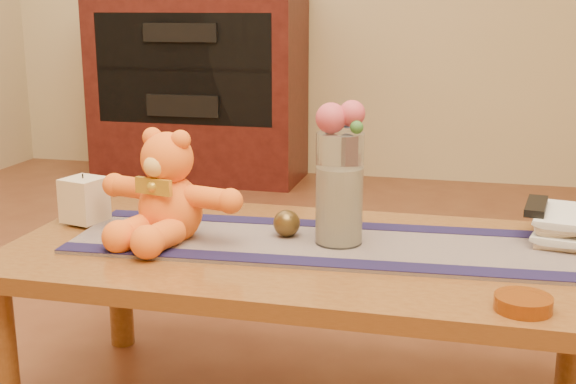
% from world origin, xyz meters
% --- Properties ---
extents(coffee_table_top, '(1.40, 0.70, 0.04)m').
position_xyz_m(coffee_table_top, '(0.00, 0.00, 0.43)').
color(coffee_table_top, brown).
rests_on(coffee_table_top, floor).
extents(table_leg_fl, '(0.07, 0.07, 0.41)m').
position_xyz_m(table_leg_fl, '(-0.64, -0.29, 0.21)').
color(table_leg_fl, brown).
rests_on(table_leg_fl, floor).
extents(table_leg_bl, '(0.07, 0.07, 0.41)m').
position_xyz_m(table_leg_bl, '(-0.64, 0.29, 0.21)').
color(table_leg_bl, brown).
rests_on(table_leg_bl, floor).
extents(table_leg_br, '(0.07, 0.07, 0.41)m').
position_xyz_m(table_leg_br, '(0.64, 0.29, 0.21)').
color(table_leg_br, brown).
rests_on(table_leg_br, floor).
extents(persian_runner, '(1.22, 0.42, 0.01)m').
position_xyz_m(persian_runner, '(0.04, 0.02, 0.45)').
color(persian_runner, '#171D41').
rests_on(persian_runner, coffee_table_top).
extents(runner_border_near, '(1.20, 0.13, 0.00)m').
position_xyz_m(runner_border_near, '(0.05, -0.12, 0.46)').
color(runner_border_near, '#171238').
rests_on(runner_border_near, persian_runner).
extents(runner_border_far, '(1.20, 0.13, 0.00)m').
position_xyz_m(runner_border_far, '(0.03, 0.17, 0.46)').
color(runner_border_far, '#171238').
rests_on(runner_border_far, persian_runner).
extents(teddy_bear, '(0.43, 0.38, 0.25)m').
position_xyz_m(teddy_bear, '(-0.33, -0.02, 0.58)').
color(teddy_bear, orange).
rests_on(teddy_bear, persian_runner).
extents(pillar_candle, '(0.11, 0.11, 0.11)m').
position_xyz_m(pillar_candle, '(-0.60, 0.05, 0.51)').
color(pillar_candle, beige).
rests_on(pillar_candle, persian_runner).
extents(candle_wick, '(0.00, 0.00, 0.01)m').
position_xyz_m(candle_wick, '(-0.60, 0.05, 0.58)').
color(candle_wick, black).
rests_on(candle_wick, pillar_candle).
extents(glass_vase, '(0.11, 0.11, 0.26)m').
position_xyz_m(glass_vase, '(0.07, 0.03, 0.59)').
color(glass_vase, silver).
rests_on(glass_vase, persian_runner).
extents(potpourri_fill, '(0.09, 0.09, 0.18)m').
position_xyz_m(potpourri_fill, '(0.07, 0.03, 0.55)').
color(potpourri_fill, beige).
rests_on(potpourri_fill, glass_vase).
extents(rose_left, '(0.07, 0.07, 0.07)m').
position_xyz_m(rose_left, '(0.05, 0.02, 0.75)').
color(rose_left, '#C04353').
rests_on(rose_left, glass_vase).
extents(rose_right, '(0.06, 0.06, 0.06)m').
position_xyz_m(rose_right, '(0.09, 0.03, 0.76)').
color(rose_right, '#C04353').
rests_on(rose_right, glass_vase).
extents(blue_flower_back, '(0.04, 0.04, 0.04)m').
position_xyz_m(blue_flower_back, '(0.08, 0.06, 0.75)').
color(blue_flower_back, '#536DB5').
rests_on(blue_flower_back, glass_vase).
extents(blue_flower_side, '(0.04, 0.04, 0.04)m').
position_xyz_m(blue_flower_side, '(0.04, 0.05, 0.74)').
color(blue_flower_side, '#536DB5').
rests_on(blue_flower_side, glass_vase).
extents(leaf_sprig, '(0.03, 0.03, 0.03)m').
position_xyz_m(leaf_sprig, '(0.11, 0.01, 0.74)').
color(leaf_sprig, '#33662D').
rests_on(leaf_sprig, glass_vase).
extents(bronze_ball, '(0.09, 0.09, 0.07)m').
position_xyz_m(bronze_ball, '(-0.06, 0.05, 0.49)').
color(bronze_ball, '#513B1B').
rests_on(bronze_ball, persian_runner).
extents(book_bottom, '(0.18, 0.24, 0.02)m').
position_xyz_m(book_bottom, '(0.52, 0.19, 0.46)').
color(book_bottom, beige).
rests_on(book_bottom, coffee_table_top).
extents(book_lower, '(0.21, 0.26, 0.02)m').
position_xyz_m(book_lower, '(0.52, 0.19, 0.48)').
color(book_lower, beige).
rests_on(book_lower, book_bottom).
extents(book_upper, '(0.17, 0.23, 0.02)m').
position_xyz_m(book_upper, '(0.51, 0.20, 0.50)').
color(book_upper, beige).
rests_on(book_upper, book_lower).
extents(book_top, '(0.20, 0.25, 0.02)m').
position_xyz_m(book_top, '(0.52, 0.19, 0.52)').
color(book_top, beige).
rests_on(book_top, book_upper).
extents(tv_remote, '(0.07, 0.16, 0.02)m').
position_xyz_m(tv_remote, '(0.51, 0.18, 0.54)').
color(tv_remote, black).
rests_on(tv_remote, book_top).
extents(amber_dish, '(0.11, 0.11, 0.03)m').
position_xyz_m(amber_dish, '(0.46, -0.27, 0.46)').
color(amber_dish, '#BF5914').
rests_on(amber_dish, coffee_table_top).
extents(media_cabinet, '(1.20, 0.50, 1.10)m').
position_xyz_m(media_cabinet, '(-1.20, 2.48, 0.55)').
color(media_cabinet, black).
rests_on(media_cabinet, floor).
extents(cabinet_cavity, '(1.02, 0.03, 0.61)m').
position_xyz_m(cabinet_cavity, '(-1.20, 2.25, 0.66)').
color(cabinet_cavity, black).
rests_on(cabinet_cavity, media_cabinet).
extents(cabinet_shelf, '(1.02, 0.20, 0.02)m').
position_xyz_m(cabinet_shelf, '(-1.20, 2.33, 0.66)').
color(cabinet_shelf, black).
rests_on(cabinet_shelf, media_cabinet).
extents(stereo_upper, '(0.42, 0.28, 0.10)m').
position_xyz_m(stereo_upper, '(-1.20, 2.35, 0.86)').
color(stereo_upper, black).
rests_on(stereo_upper, media_cabinet).
extents(stereo_lower, '(0.42, 0.28, 0.12)m').
position_xyz_m(stereo_lower, '(-1.20, 2.35, 0.46)').
color(stereo_lower, black).
rests_on(stereo_lower, media_cabinet).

